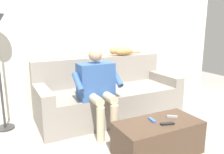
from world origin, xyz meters
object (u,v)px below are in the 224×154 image
at_px(person_solo_seated, 98,85).
at_px(remote_blue, 152,120).
at_px(couch, 108,97).
at_px(remote_black, 167,124).
at_px(remote_gray, 172,117).
at_px(cat_on_backrest, 122,51).
at_px(coffee_table, 158,138).

bearing_deg(person_solo_seated, remote_blue, 112.44).
bearing_deg(couch, remote_blue, 87.83).
xyz_separation_m(couch, remote_black, (-0.04, 1.30, 0.08)).
distance_m(remote_gray, remote_blue, 0.25).
bearing_deg(remote_blue, remote_black, -143.43).
distance_m(couch, remote_blue, 1.16).
height_order(couch, cat_on_backrest, cat_on_backrest).
bearing_deg(couch, remote_gray, 99.88).
height_order(remote_gray, remote_black, remote_gray).
height_order(couch, remote_gray, couch).
bearing_deg(remote_blue, couch, 4.98).
bearing_deg(couch, coffee_table, 90.00).
height_order(couch, person_solo_seated, person_solo_seated).
relative_size(person_solo_seated, remote_blue, 9.37).
bearing_deg(person_solo_seated, cat_on_backrest, -136.61).
bearing_deg(remote_blue, cat_on_backrest, -9.74).
bearing_deg(remote_gray, remote_blue, 29.39).
xyz_separation_m(remote_gray, remote_black, (0.17, 0.12, -0.00)).
distance_m(coffee_table, remote_black, 0.21).
bearing_deg(remote_black, cat_on_backrest, 93.32).
xyz_separation_m(remote_blue, remote_black, (-0.08, 0.15, -0.00)).
bearing_deg(coffee_table, remote_black, 113.90).
xyz_separation_m(cat_on_backrest, remote_black, (0.36, 1.60, -0.56)).
height_order(person_solo_seated, remote_blue, person_solo_seated).
height_order(cat_on_backrest, remote_blue, cat_on_backrest).
relative_size(coffee_table, person_solo_seated, 0.85).
height_order(couch, remote_blue, couch).
bearing_deg(cat_on_backrest, coffee_table, 75.27).
bearing_deg(remote_black, person_solo_seated, 129.57).
relative_size(person_solo_seated, remote_black, 7.33).
xyz_separation_m(couch, person_solo_seated, (0.35, 0.41, 0.32)).
bearing_deg(remote_gray, person_solo_seated, -17.73).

